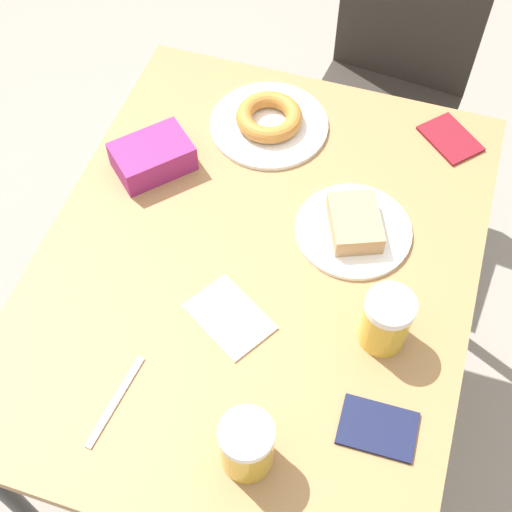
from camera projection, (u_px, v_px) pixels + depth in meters
ground_plane at (256, 414)px, 2.00m from camera, size 8.00×8.00×0.00m
table at (256, 280)px, 1.41m from camera, size 0.82×1.04×0.78m
chair at (394, 68)px, 2.00m from camera, size 0.44×0.44×0.91m
plate_with_cake at (354, 227)px, 1.38m from camera, size 0.23×0.23×0.05m
plate_with_donut at (269, 121)px, 1.53m from camera, size 0.26×0.26×0.05m
beer_mug_left at (247, 445)px, 1.09m from camera, size 0.09×0.09×0.12m
beer_mug_center at (386, 320)px, 1.21m from camera, size 0.09×0.09×0.12m
napkin_folded at (230, 317)px, 1.28m from camera, size 0.18×0.16×0.00m
fork at (116, 401)px, 1.19m from camera, size 0.03×0.18×0.00m
passport_near_edge at (450, 139)px, 1.52m from camera, size 0.15×0.15×0.01m
passport_far_edge at (378, 428)px, 1.17m from camera, size 0.13×0.09×0.01m
blue_pouch at (153, 157)px, 1.46m from camera, size 0.18×0.19×0.06m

